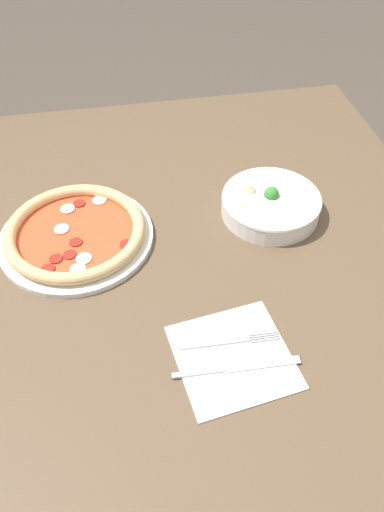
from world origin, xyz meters
The scene contains 7 objects.
ground_plane centered at (0.00, 0.00, 0.00)m, with size 8.00×8.00×0.00m, color #4C4238.
dining_table centered at (0.00, 0.00, 0.64)m, with size 1.16×1.01×0.74m.
pizza centered at (-0.05, -0.27, 0.76)m, with size 0.32×0.32×0.04m.
bowl centered at (-0.06, 0.14, 0.77)m, with size 0.21×0.21×0.07m.
napkin centered at (0.28, -0.02, 0.74)m, with size 0.21×0.21×0.00m.
fork centered at (0.25, -0.03, 0.75)m, with size 0.02×0.17×0.00m.
knife centered at (0.31, -0.03, 0.75)m, with size 0.02×0.21×0.01m.
Camera 1 is at (0.72, -0.18, 1.46)m, focal length 35.00 mm.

